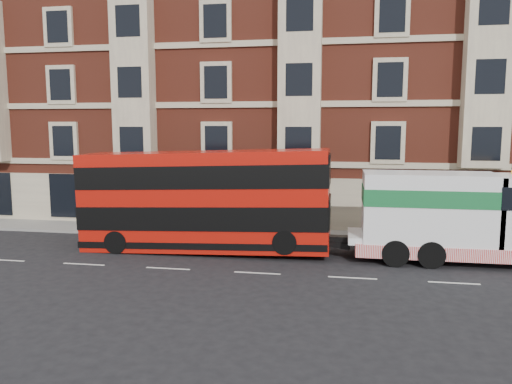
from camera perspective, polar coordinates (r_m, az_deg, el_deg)
ground at (r=21.59m, az=0.14°, el=-9.25°), size 120.00×120.00×0.00m
sidewalk at (r=28.75m, az=2.67°, el=-4.84°), size 90.00×3.00×0.15m
victorian_terrace at (r=35.70m, az=5.14°, el=13.68°), size 45.00×12.00×20.40m
lamp_post_west at (r=28.43m, az=-9.72°, el=0.24°), size 0.35×0.15×4.35m
double_decker_bus at (r=24.91m, az=-5.92°, el=-0.79°), size 12.33×2.83×4.99m
tow_truck at (r=24.64m, az=22.25°, el=-2.50°), size 9.88×2.92×4.12m
pedestrian at (r=30.39m, az=-13.27°, el=-2.41°), size 0.78×0.61×1.88m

